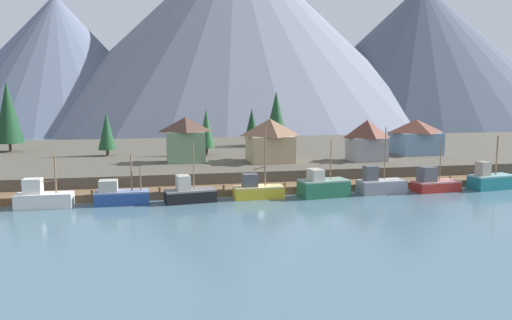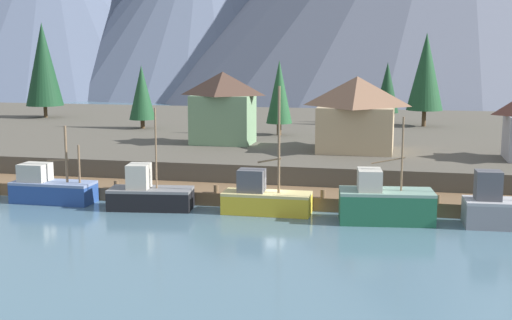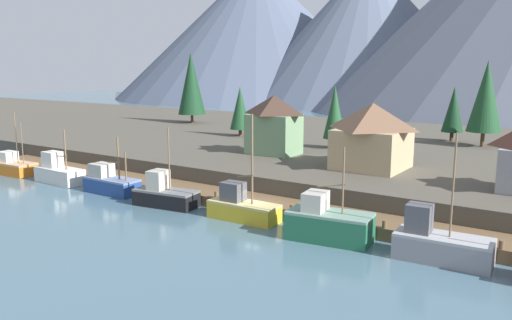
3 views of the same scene
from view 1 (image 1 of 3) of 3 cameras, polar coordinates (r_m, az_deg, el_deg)
ground_plane at (r=82.74m, az=-2.91°, el=-1.77°), size 400.00×400.00×1.00m
dock at (r=65.10m, az=-0.46°, el=-3.43°), size 80.00×4.00×1.60m
shoreline_bank at (r=94.24m, az=-4.04°, el=0.45°), size 400.00×56.00×2.50m
mountain_central_peak at (r=205.18m, az=-21.99°, el=10.45°), size 92.45×92.45×50.13m
mountain_east_peak at (r=210.01m, az=-2.36°, el=14.62°), size 163.40×163.40×77.27m
mountain_far_ridge at (r=224.59m, az=18.49°, el=11.47°), size 126.90×126.90×59.19m
fishing_boat_white at (r=61.81m, az=-23.54°, el=-4.04°), size 6.30×2.50×6.12m
fishing_boat_blue at (r=60.66m, az=-15.55°, el=-3.97°), size 6.27×2.44×5.93m
fishing_boat_black at (r=60.17m, az=-7.77°, el=-3.86°), size 6.32×3.32×7.43m
fishing_boat_yellow at (r=61.81m, az=0.14°, el=-3.49°), size 6.29×2.39×9.07m
fishing_boat_green at (r=63.36m, az=7.75°, el=-3.08°), size 6.58×3.68×7.17m
fishing_boat_grey at (r=66.84m, az=14.19°, el=-2.80°), size 6.40×2.95×8.75m
fishing_boat_red at (r=70.41m, az=19.95°, el=-2.52°), size 6.48×3.24×6.98m
fishing_boat_teal at (r=75.14m, az=25.57°, el=-2.13°), size 6.56×3.47×7.40m
house_tan at (r=77.20m, az=1.63°, el=2.39°), size 6.94×7.18×6.73m
house_green at (r=77.12m, az=-8.18°, el=2.41°), size 6.06×4.41×7.01m
house_blue at (r=91.51m, az=18.02°, el=2.64°), size 7.78×7.09×6.13m
house_grey at (r=80.05m, az=12.74°, el=2.29°), size 5.76×4.80×6.47m
conifer_near_left at (r=101.63m, az=-0.50°, el=4.22°), size 2.96×2.96×7.64m
conifer_near_right at (r=87.97m, az=-16.94°, el=3.20°), size 3.06×3.06×7.38m
conifer_mid_left at (r=85.29m, az=-5.79°, el=3.65°), size 2.79×2.79×8.04m
conifer_mid_right at (r=99.91m, az=2.36°, el=5.36°), size 4.30×4.30×11.18m
conifer_back_left at (r=100.68m, az=-26.85°, el=4.95°), size 5.00×5.00×12.84m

